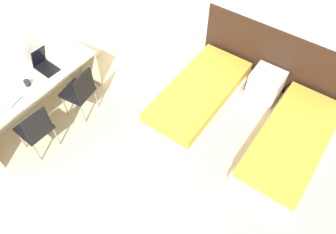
{
  "coord_description": "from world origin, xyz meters",
  "views": [
    {
      "loc": [
        1.58,
        0.11,
        4.04
      ],
      "look_at": [
        0.0,
        2.31,
        0.55
      ],
      "focal_mm": 35.0,
      "sensor_mm": 36.0,
      "label": 1
    }
  ],
  "objects_px": {
    "chair_near_laptop": "(80,91)",
    "nightstand": "(266,84)",
    "laptop": "(44,64)",
    "bed_near_window": "(199,96)",
    "chair_near_notebook": "(35,128)",
    "bed_near_door": "(291,143)"
  },
  "relations": [
    {
      "from": "bed_near_window",
      "to": "laptop",
      "type": "xyz_separation_m",
      "value": [
        -1.87,
        -1.27,
        0.62
      ]
    },
    {
      "from": "chair_near_laptop",
      "to": "laptop",
      "type": "xyz_separation_m",
      "value": [
        -0.53,
        -0.1,
        0.31
      ]
    },
    {
      "from": "bed_near_window",
      "to": "chair_near_laptop",
      "type": "xyz_separation_m",
      "value": [
        -1.34,
        -1.18,
        0.31
      ]
    },
    {
      "from": "laptop",
      "to": "bed_near_window",
      "type": "bearing_deg",
      "value": 37.72
    },
    {
      "from": "chair_near_laptop",
      "to": "chair_near_notebook",
      "type": "relative_size",
      "value": 1.0
    },
    {
      "from": "chair_near_laptop",
      "to": "bed_near_door",
      "type": "bearing_deg",
      "value": 14.23
    },
    {
      "from": "laptop",
      "to": "chair_near_laptop",
      "type": "bearing_deg",
      "value": 13.85
    },
    {
      "from": "chair_near_laptop",
      "to": "nightstand",
      "type": "bearing_deg",
      "value": 34.77
    },
    {
      "from": "nightstand",
      "to": "laptop",
      "type": "relative_size",
      "value": 1.35
    },
    {
      "from": "bed_near_window",
      "to": "chair_near_laptop",
      "type": "distance_m",
      "value": 1.81
    },
    {
      "from": "chair_near_notebook",
      "to": "laptop",
      "type": "bearing_deg",
      "value": 129.3
    },
    {
      "from": "bed_near_door",
      "to": "laptop",
      "type": "height_order",
      "value": "laptop"
    },
    {
      "from": "bed_near_door",
      "to": "chair_near_notebook",
      "type": "height_order",
      "value": "chair_near_notebook"
    },
    {
      "from": "nightstand",
      "to": "laptop",
      "type": "bearing_deg",
      "value": -142.19
    },
    {
      "from": "laptop",
      "to": "chair_near_notebook",
      "type": "bearing_deg",
      "value": -50.59
    },
    {
      "from": "bed_near_door",
      "to": "nightstand",
      "type": "bearing_deg",
      "value": 134.62
    },
    {
      "from": "chair_near_notebook",
      "to": "laptop",
      "type": "relative_size",
      "value": 2.4
    },
    {
      "from": "bed_near_door",
      "to": "chair_near_laptop",
      "type": "bearing_deg",
      "value": -157.74
    },
    {
      "from": "nightstand",
      "to": "chair_near_laptop",
      "type": "height_order",
      "value": "chair_near_laptop"
    },
    {
      "from": "bed_near_window",
      "to": "laptop",
      "type": "distance_m",
      "value": 2.35
    },
    {
      "from": "nightstand",
      "to": "chair_near_notebook",
      "type": "xyz_separation_m",
      "value": [
        -2.11,
        -2.78,
        0.25
      ]
    },
    {
      "from": "bed_near_window",
      "to": "bed_near_door",
      "type": "distance_m",
      "value": 1.53
    }
  ]
}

